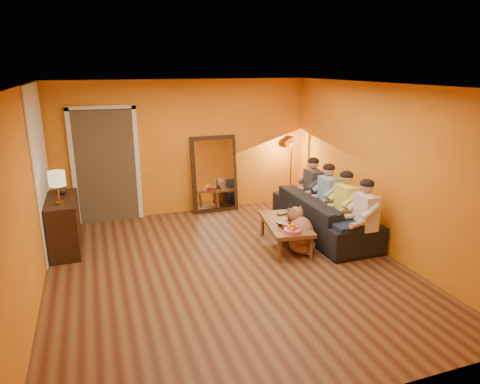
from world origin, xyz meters
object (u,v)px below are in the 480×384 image
object	(u,v)px
wine_bottle	(290,214)
person_mid_left	(345,207)
person_far_left	(365,218)
sideboard	(64,224)
person_far_right	(313,189)
table_lamp	(58,188)
floor_lamp	(291,173)
tumbler	(289,216)
mirror_frame	(214,174)
person_mid_right	(328,198)
laptop	(287,213)
dog	(301,230)
vase	(61,189)
coffee_table	(285,234)
sofa	(324,215)

from	to	relation	value
wine_bottle	person_mid_left	bearing A→B (deg)	-5.68
person_far_left	sideboard	bearing A→B (deg)	158.11
person_far_left	person_far_right	xyz separation A→B (m)	(0.00, 1.65, 0.00)
table_lamp	floor_lamp	world-z (taller)	floor_lamp
floor_lamp	tumbler	world-z (taller)	floor_lamp
mirror_frame	person_mid_right	xyz separation A→B (m)	(1.58, -1.74, -0.15)
mirror_frame	floor_lamp	xyz separation A→B (m)	(1.55, -0.28, -0.04)
person_far_left	person_far_right	distance (m)	1.65
floor_lamp	person_far_left	size ratio (longest dim) A/B	1.18
sideboard	laptop	world-z (taller)	sideboard
floor_lamp	person_far_right	world-z (taller)	floor_lamp
dog	laptop	distance (m)	0.60
person_mid_left	person_far_right	world-z (taller)	same
floor_lamp	vase	size ratio (longest dim) A/B	8.19
coffee_table	tumbler	bearing A→B (deg)	53.86
sideboard	dog	bearing A→B (deg)	-20.41
tumbler	laptop	xyz separation A→B (m)	(0.06, 0.23, -0.04)
sideboard	dog	distance (m)	3.76
sofa	person_far_left	xyz separation A→B (m)	(0.13, -1.00, 0.27)
sideboard	table_lamp	xyz separation A→B (m)	(0.00, -0.30, 0.68)
coffee_table	vase	bearing A→B (deg)	167.59
table_lamp	floor_lamp	distance (m)	4.49
table_lamp	person_far_left	world-z (taller)	table_lamp
wine_bottle	laptop	world-z (taller)	wine_bottle
sideboard	coffee_table	world-z (taller)	sideboard
floor_lamp	wine_bottle	world-z (taller)	floor_lamp
coffee_table	vase	distance (m)	3.69
table_lamp	sofa	world-z (taller)	table_lamp
sofa	sideboard	bearing A→B (deg)	79.90
person_mid_left	wine_bottle	distance (m)	0.96
person_mid_right	tumbler	xyz separation A→B (m)	(-0.88, -0.29, -0.14)
sideboard	mirror_frame	bearing A→B (deg)	21.16
person_far_left	person_mid_left	size ratio (longest dim) A/B	1.00
coffee_table	person_mid_left	xyz separation A→B (m)	(1.00, -0.14, 0.40)
sofa	person_mid_left	size ratio (longest dim) A/B	1.93
table_lamp	mirror_frame	bearing A→B (deg)	26.32
person_far_left	mirror_frame	bearing A→B (deg)	119.13
table_lamp	wine_bottle	world-z (taller)	table_lamp
person_far_right	sideboard	bearing A→B (deg)	178.62
sideboard	sofa	world-z (taller)	sideboard
sofa	coffee_table	distance (m)	0.93
sideboard	table_lamp	bearing A→B (deg)	-90.00
dog	vase	size ratio (longest dim) A/B	4.15
mirror_frame	floor_lamp	size ratio (longest dim) A/B	1.06
sideboard	floor_lamp	distance (m)	4.42
mirror_frame	person_mid_right	size ratio (longest dim) A/B	1.25
vase	wine_bottle	bearing A→B (deg)	-21.71
dog	person_far_left	size ratio (longest dim) A/B	0.60
mirror_frame	coffee_table	size ratio (longest dim) A/B	1.25
dog	laptop	size ratio (longest dim) A/B	2.26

